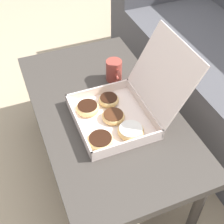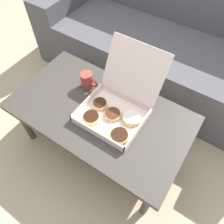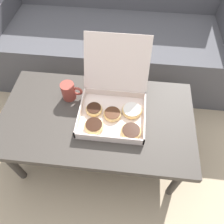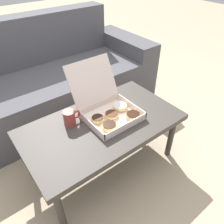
# 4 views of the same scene
# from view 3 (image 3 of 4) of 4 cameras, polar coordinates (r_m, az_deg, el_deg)

# --- Properties ---
(ground_plane) EXTENTS (12.00, 12.00, 0.00)m
(ground_plane) POSITION_cam_3_polar(r_m,az_deg,el_deg) (1.61, -2.67, -6.79)
(ground_plane) COLOR tan
(couch) EXTENTS (2.08, 0.82, 0.88)m
(couch) POSITION_cam_3_polar(r_m,az_deg,el_deg) (1.93, 0.44, 19.36)
(couch) COLOR #4C4C51
(couch) RESTS_ON ground_plane
(coffee_table) EXTENTS (1.07, 0.60, 0.42)m
(coffee_table) POSITION_cam_3_polar(r_m,az_deg,el_deg) (1.24, -3.94, -2.21)
(coffee_table) COLOR #3D3833
(coffee_table) RESTS_ON ground_plane
(pastry_box) EXTENTS (0.36, 0.45, 0.33)m
(pastry_box) POSITION_cam_3_polar(r_m,az_deg,el_deg) (1.17, 0.48, 1.41)
(pastry_box) COLOR silver
(pastry_box) RESTS_ON coffee_table
(coffee_mug) EXTENTS (0.12, 0.08, 0.11)m
(coffee_mug) POSITION_cam_3_polar(r_m,az_deg,el_deg) (1.26, -11.16, 5.38)
(coffee_mug) COLOR #993D33
(coffee_mug) RESTS_ON coffee_table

